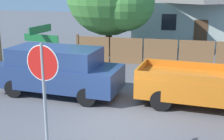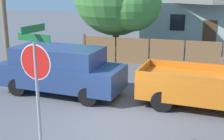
{
  "view_description": "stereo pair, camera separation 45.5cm",
  "coord_description": "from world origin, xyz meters",
  "px_view_note": "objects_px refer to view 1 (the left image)",
  "views": [
    {
      "loc": [
        2.03,
        -8.83,
        4.26
      ],
      "look_at": [
        -0.19,
        0.65,
        1.6
      ],
      "focal_mm": 50.0,
      "sensor_mm": 36.0,
      "label": 1
    },
    {
      "loc": [
        2.47,
        -8.71,
        4.26
      ],
      "look_at": [
        -0.19,
        0.65,
        1.6
      ],
      "focal_mm": 50.0,
      "sensor_mm": 36.0,
      "label": 2
    }
  ],
  "objects_px": {
    "red_suv": "(58,70)",
    "stop_sign": "(43,79)",
    "house": "(201,6)",
    "orange_pickup": "(216,85)"
  },
  "relations": [
    {
      "from": "red_suv",
      "to": "stop_sign",
      "type": "bearing_deg",
      "value": -64.8
    },
    {
      "from": "house",
      "to": "stop_sign",
      "type": "height_order",
      "value": "house"
    },
    {
      "from": "stop_sign",
      "to": "house",
      "type": "bearing_deg",
      "value": 88.0
    },
    {
      "from": "stop_sign",
      "to": "orange_pickup",
      "type": "bearing_deg",
      "value": 62.38
    },
    {
      "from": "house",
      "to": "stop_sign",
      "type": "bearing_deg",
      "value": -101.54
    },
    {
      "from": "house",
      "to": "stop_sign",
      "type": "xyz_separation_m",
      "value": [
        -3.87,
        -18.97,
        -0.37
      ]
    },
    {
      "from": "red_suv",
      "to": "orange_pickup",
      "type": "distance_m",
      "value": 6.0
    },
    {
      "from": "red_suv",
      "to": "stop_sign",
      "type": "height_order",
      "value": "stop_sign"
    },
    {
      "from": "stop_sign",
      "to": "red_suv",
      "type": "bearing_deg",
      "value": 119.91
    },
    {
      "from": "red_suv",
      "to": "orange_pickup",
      "type": "xyz_separation_m",
      "value": [
        6.0,
        -0.02,
        -0.17
      ]
    }
  ]
}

